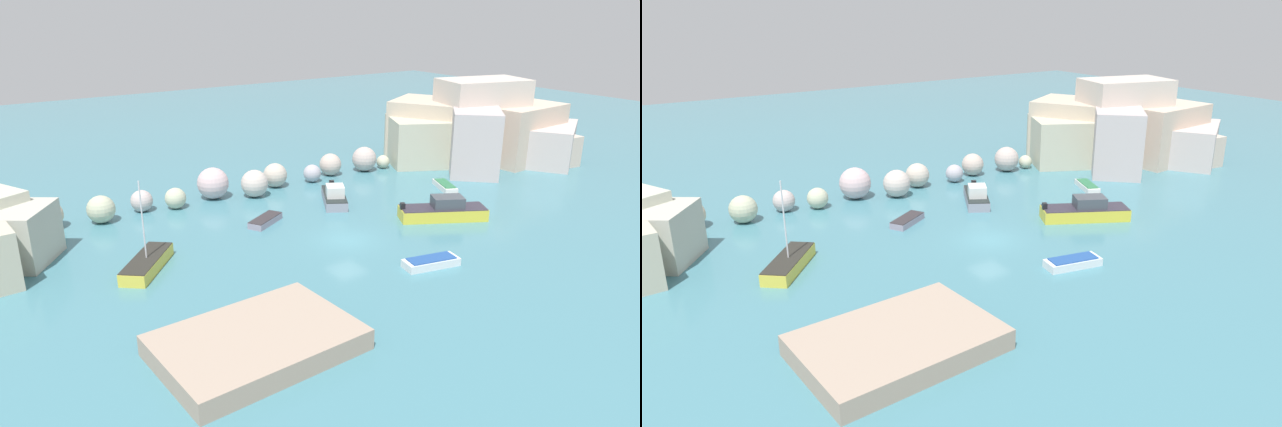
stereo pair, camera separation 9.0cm
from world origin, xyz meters
TOP-DOWN VIEW (x-y plane):
  - cove_water at (0.00, 0.00)m, footprint 160.00×160.00m
  - cliff_headland_right at (25.38, 10.42)m, footprint 21.28×18.24m
  - rock_breakwater at (-1.40, 14.18)m, footprint 34.42×4.23m
  - stone_dock at (-12.62, -9.44)m, footprint 10.09×7.25m
  - moored_boat_0 at (9.09, -0.74)m, footprint 7.14×5.23m
  - moored_boat_1 at (4.10, 7.40)m, footprint 4.22×5.51m
  - moored_boat_2 at (-3.35, 6.33)m, footprint 3.49×2.74m
  - moored_boat_3 at (1.84, -6.85)m, footprint 4.00×2.16m
  - moored_boat_4 at (-8.40, -6.95)m, footprint 1.59×2.44m
  - moored_boat_5 at (-13.93, 3.20)m, footprint 4.77×5.26m
  - moored_boat_6 at (15.11, 5.01)m, footprint 2.58×3.76m

SIDE VIEW (x-z plane):
  - cove_water at x=0.00m, z-range 0.00..0.00m
  - moored_boat_4 at x=-8.40m, z-range 0.01..0.51m
  - moored_boat_6 at x=15.11m, z-range -0.01..0.55m
  - moored_boat_2 at x=-3.35m, z-range 0.00..0.55m
  - moored_boat_3 at x=1.84m, z-range -0.01..0.60m
  - moored_boat_5 at x=-13.93m, z-range -2.58..3.49m
  - stone_dock at x=-12.62m, z-range 0.00..1.13m
  - moored_boat_1 at x=4.10m, z-range -0.27..1.50m
  - moored_boat_0 at x=9.09m, z-range -0.25..1.63m
  - rock_breakwater at x=-1.40m, z-range -0.24..2.55m
  - cliff_headland_right at x=25.38m, z-range -1.38..7.46m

